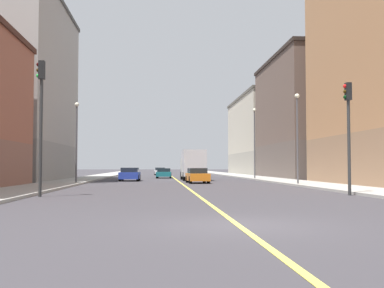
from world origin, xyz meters
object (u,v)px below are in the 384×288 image
(traffic_light_left_near, at_px, (348,122))
(car_blue, at_px, (130,174))
(building_left_mid, at_px, (305,118))
(box_truck, at_px, (193,165))
(building_right_midblock, at_px, (20,90))
(car_white, at_px, (160,171))
(car_orange, at_px, (197,176))
(car_black, at_px, (199,172))
(car_teal, at_px, (164,173))
(street_lamp_left_near, at_px, (297,129))
(street_lamp_right_near, at_px, (77,133))
(traffic_light_right_near, at_px, (41,109))
(street_lamp_left_far, at_px, (255,136))
(building_left_far, at_px, (263,136))

(traffic_light_left_near, relative_size, car_blue, 1.31)
(building_left_mid, distance_m, box_truck, 16.93)
(building_right_midblock, relative_size, car_white, 4.73)
(car_blue, distance_m, car_orange, 8.99)
(car_black, bearing_deg, car_orange, -95.31)
(car_teal, height_order, car_orange, car_orange)
(street_lamp_left_near, relative_size, car_white, 1.66)
(traffic_light_left_near, xyz_separation_m, street_lamp_right_near, (-16.39, 16.09, 0.45))
(street_lamp_right_near, bearing_deg, traffic_light_right_near, -86.50)
(traffic_light_right_near, height_order, street_lamp_left_far, street_lamp_left_far)
(car_teal, distance_m, box_truck, 9.74)
(building_right_midblock, distance_m, car_orange, 20.82)
(car_white, distance_m, car_orange, 38.30)
(car_white, height_order, car_blue, car_blue)
(traffic_light_right_near, bearing_deg, street_lamp_left_far, 60.03)
(traffic_light_left_near, relative_size, car_orange, 1.43)
(traffic_light_right_near, height_order, box_truck, traffic_light_right_near)
(street_lamp_right_near, relative_size, car_teal, 1.46)
(traffic_light_right_near, bearing_deg, car_black, 76.00)
(street_lamp_left_near, height_order, car_blue, street_lamp_left_near)
(car_white, bearing_deg, building_left_mid, -52.35)
(car_black, bearing_deg, building_right_midblock, -131.82)
(street_lamp_left_near, relative_size, car_black, 1.59)
(street_lamp_left_near, distance_m, box_truck, 15.78)
(building_right_midblock, xyz_separation_m, street_lamp_right_near, (7.25, -9.30, -5.01))
(street_lamp_left_far, bearing_deg, car_orange, -124.19)
(building_left_mid, height_order, car_orange, building_left_mid)
(street_lamp_right_near, bearing_deg, building_left_far, 58.67)
(car_black, bearing_deg, building_left_far, 36.44)
(street_lamp_right_near, relative_size, car_black, 1.51)
(building_left_mid, bearing_deg, box_truck, -153.87)
(street_lamp_right_near, bearing_deg, traffic_light_left_near, -44.47)
(car_teal, relative_size, car_white, 1.08)
(car_orange, distance_m, box_truck, 8.39)
(car_black, bearing_deg, street_lamp_right_near, -112.11)
(box_truck, bearing_deg, street_lamp_right_near, -135.97)
(traffic_light_left_near, height_order, car_blue, traffic_light_left_near)
(traffic_light_left_near, distance_m, car_white, 56.81)
(box_truck, bearing_deg, building_left_mid, 26.13)
(building_left_mid, bearing_deg, car_teal, 172.67)
(building_left_far, xyz_separation_m, car_white, (-17.61, -0.66, -6.02))
(building_left_far, bearing_deg, street_lamp_right_near, -121.33)
(building_left_far, bearing_deg, traffic_light_left_near, -98.31)
(street_lamp_right_near, bearing_deg, street_lamp_left_far, 35.44)
(box_truck, bearing_deg, car_black, 83.26)
(building_right_midblock, relative_size, car_teal, 4.37)
(building_left_mid, relative_size, building_left_far, 0.77)
(traffic_light_left_near, distance_m, car_orange, 19.10)
(car_blue, bearing_deg, building_right_midblock, 174.24)
(building_left_far, xyz_separation_m, box_truck, (-14.30, -30.51, -5.00))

